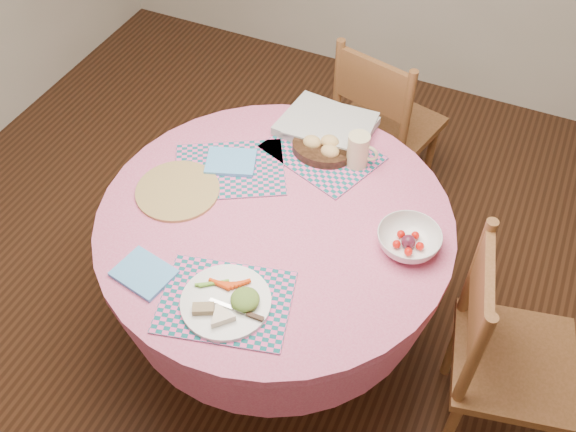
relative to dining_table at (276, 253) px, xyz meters
name	(u,v)px	position (x,y,z in m)	size (l,w,h in m)	color
ground	(277,333)	(0.00, 0.00, -0.56)	(4.00, 4.00, 0.00)	#331C0F
dining_table	(276,253)	(0.00, 0.00, 0.00)	(1.24, 1.24, 0.75)	#DA668E
chair_right	(501,353)	(0.85, -0.03, -0.07)	(0.49, 0.51, 0.93)	brown
chair_back	(382,123)	(0.10, 0.95, -0.08)	(0.51, 0.50, 0.92)	brown
placemat_front	(226,302)	(0.01, -0.38, 0.20)	(0.40, 0.30, 0.01)	#115C61
placemat_left	(230,169)	(-0.25, 0.14, 0.20)	(0.40, 0.30, 0.01)	#115C61
placemat_back	(322,153)	(0.02, 0.37, 0.20)	(0.40, 0.30, 0.01)	#115C61
wicker_trivet	(178,191)	(-0.37, -0.03, 0.20)	(0.30, 0.30, 0.01)	#A98D49
napkin_near	(144,273)	(-0.27, -0.39, 0.20)	(0.18, 0.14, 0.01)	#58A2E4
napkin_far	(231,162)	(-0.26, 0.17, 0.21)	(0.18, 0.14, 0.01)	#58A2E4
dinner_plate	(227,302)	(0.02, -0.39, 0.22)	(0.28, 0.28, 0.05)	white
bread_bowl	(322,148)	(0.03, 0.36, 0.23)	(0.23, 0.23, 0.08)	black
latte_mug	(359,150)	(0.17, 0.36, 0.27)	(0.12, 0.08, 0.13)	beige
fruit_bowl	(409,240)	(0.45, 0.06, 0.23)	(0.28, 0.28, 0.07)	white
newspaper_stack	(327,125)	(-0.01, 0.50, 0.22)	(0.37, 0.30, 0.04)	silver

